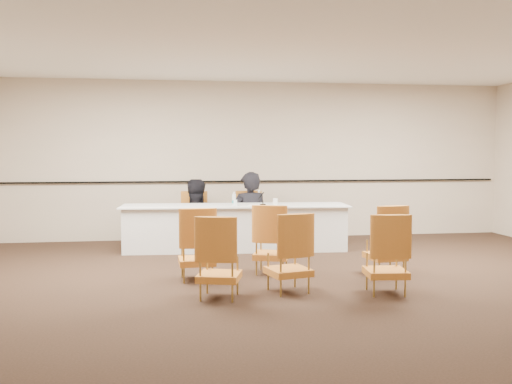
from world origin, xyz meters
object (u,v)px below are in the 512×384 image
microphone (263,198)px  aud_chair_back_mid (288,252)px  aud_chair_front_right (385,239)px  panel_table (235,227)px  aud_chair_front_left (197,243)px  panelist_second_chair (194,219)px  aud_chair_back_right (386,253)px  panelist_main (249,224)px  aud_chair_front_mid (272,239)px  drinking_glass (235,203)px  panelist_second (194,228)px  water_bottle (234,199)px  panelist_main_chair (249,218)px  aud_chair_back_left (219,257)px  coffee_cup (275,202)px

microphone → aud_chair_back_mid: size_ratio=0.27×
microphone → aud_chair_front_right: size_ratio=0.27×
panel_table → aud_chair_front_left: size_ratio=4.02×
panelist_second_chair → microphone: microphone is taller
panelist_second_chair → aud_chair_back_right: 4.37m
microphone → panelist_main: bearing=83.5°
aud_chair_back_mid → aud_chair_front_mid: bearing=76.5°
panelist_main → drinking_glass: (-0.33, -0.65, 0.44)m
panelist_second → water_bottle: bearing=123.3°
panelist_main_chair → aud_chair_back_right: (1.10, -3.78, 0.00)m
panelist_second → water_bottle: panelist_second is taller
aud_chair_back_left → aud_chair_back_right: 1.95m
panelist_second → aud_chair_back_right: size_ratio=1.84×
aud_chair_front_left → aud_chair_front_mid: (1.03, 0.26, 0.00)m
aud_chair_back_left → aud_chair_front_mid: bearing=71.8°
panelist_main → microphone: bearing=95.6°
water_bottle → aud_chair_front_right: water_bottle is taller
aud_chair_front_right → panelist_second_chair: bearing=123.8°
panelist_second_chair → drinking_glass: size_ratio=9.50×
aud_chair_back_mid → aud_chair_front_left: bearing=128.1°
aud_chair_back_left → panelist_main_chair: bearing=92.7°
panelist_second_chair → coffee_cup: 1.59m
panelist_main_chair → aud_chair_back_right: bearing=-70.1°
aud_chair_back_left → aud_chair_back_mid: size_ratio=1.00×
coffee_cup → aud_chair_front_left: 2.45m
microphone → aud_chair_front_right: microphone is taller
microphone → aud_chair_front_mid: bearing=-114.9°
aud_chair_front_left → aud_chair_back_mid: size_ratio=1.00×
panelist_main → aud_chair_back_mid: bearing=82.3°
drinking_glass → aud_chair_back_right: aud_chair_back_right is taller
panelist_second → aud_chair_back_left: 3.77m
coffee_cup → panelist_second: bearing=148.3°
aud_chair_back_left → microphone: bearing=87.7°
panelist_main → aud_chair_back_mid: 3.55m
panel_table → aud_chair_back_right: bearing=-62.7°
aud_chair_front_right → aud_chair_back_right: same height
aud_chair_front_left → panelist_second_chair: bearing=86.2°
panelist_main → drinking_glass: size_ratio=18.72×
panel_table → coffee_cup: 0.81m
panelist_second_chair → water_bottle: 1.03m
panelist_second → aud_chair_front_left: bearing=79.0°
water_bottle → drinking_glass: (0.02, -0.02, -0.06)m
aud_chair_back_right → drinking_glass: bearing=120.7°
coffee_cup → aud_chair_front_mid: aud_chair_front_mid is taller
water_bottle → aud_chair_front_mid: size_ratio=0.24×
coffee_cup → aud_chair_front_mid: 1.80m
aud_chair_back_mid → aud_chair_back_right: same height
aud_chair_front_right → aud_chair_front_left: bearing=172.1°
aud_chair_front_mid → aud_chair_front_right: (1.52, -0.28, 0.00)m
panelist_main → aud_chair_front_mid: bearing=81.9°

